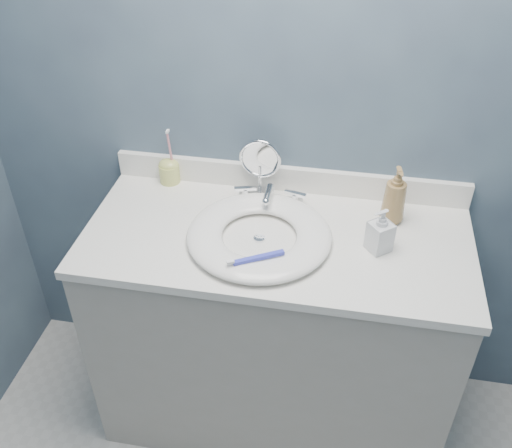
% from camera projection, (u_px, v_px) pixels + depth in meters
% --- Properties ---
extents(back_wall, '(2.20, 0.02, 2.40)m').
position_uv_depth(back_wall, '(292.00, 104.00, 1.81)').
color(back_wall, '#3F4D5E').
rests_on(back_wall, ground).
extents(vanity_cabinet, '(1.20, 0.55, 0.85)m').
position_uv_depth(vanity_cabinet, '(274.00, 334.00, 2.06)').
color(vanity_cabinet, '#ABA59C').
rests_on(vanity_cabinet, ground).
extents(countertop, '(1.22, 0.57, 0.03)m').
position_uv_depth(countertop, '(276.00, 239.00, 1.80)').
color(countertop, white).
rests_on(countertop, vanity_cabinet).
extents(backsplash, '(1.22, 0.02, 0.09)m').
position_uv_depth(backsplash, '(288.00, 179.00, 1.97)').
color(backsplash, white).
rests_on(backsplash, countertop).
extents(basin, '(0.45, 0.45, 0.04)m').
position_uv_depth(basin, '(259.00, 235.00, 1.76)').
color(basin, white).
rests_on(basin, countertop).
extents(drain, '(0.04, 0.04, 0.01)m').
position_uv_depth(drain, '(259.00, 239.00, 1.77)').
color(drain, silver).
rests_on(drain, countertop).
extents(faucet, '(0.25, 0.13, 0.07)m').
position_uv_depth(faucet, '(270.00, 197.00, 1.91)').
color(faucet, silver).
rests_on(faucet, countertop).
extents(makeup_mirror, '(0.14, 0.08, 0.21)m').
position_uv_depth(makeup_mirror, '(260.00, 165.00, 1.90)').
color(makeup_mirror, silver).
rests_on(makeup_mirror, countertop).
extents(soap_bottle_amber, '(0.09, 0.09, 0.20)m').
position_uv_depth(soap_bottle_amber, '(395.00, 195.00, 1.79)').
color(soap_bottle_amber, olive).
rests_on(soap_bottle_amber, countertop).
extents(soap_bottle_clear, '(0.09, 0.09, 0.14)m').
position_uv_depth(soap_bottle_clear, '(381.00, 230.00, 1.69)').
color(soap_bottle_clear, silver).
rests_on(soap_bottle_clear, countertop).
extents(toothbrush_holder, '(0.07, 0.07, 0.21)m').
position_uv_depth(toothbrush_holder, '(169.00, 170.00, 2.01)').
color(toothbrush_holder, '#C9CE67').
rests_on(toothbrush_holder, countertop).
extents(toothbrush_lying, '(0.16, 0.10, 0.02)m').
position_uv_depth(toothbrush_lying, '(256.00, 258.00, 1.63)').
color(toothbrush_lying, '#373FC4').
rests_on(toothbrush_lying, basin).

